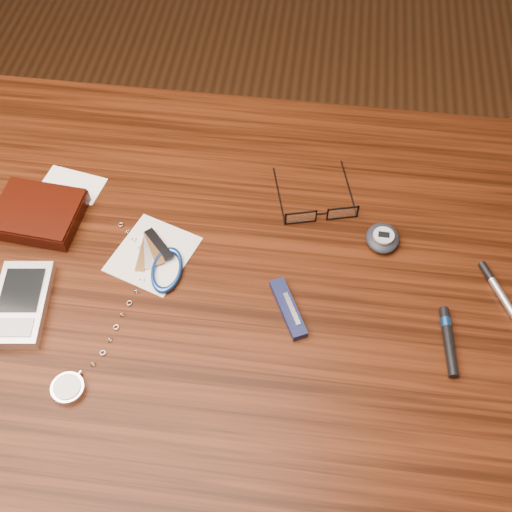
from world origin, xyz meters
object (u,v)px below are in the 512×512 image
Objects in this scene: pocket_watch at (72,382)px; pocket_knife at (288,308)px; wallet_and_card at (39,213)px; eyeglasses at (321,212)px; notepad_keys at (160,261)px; silver_pen at (501,295)px; pda_phone at (21,303)px; desk at (218,304)px; pedometer at (383,238)px.

pocket_watch is 0.29m from pocket_knife.
pocket_watch is (0.12, -0.25, -0.01)m from wallet_and_card.
eyeglasses reaches higher than notepad_keys.
notepad_keys is at bearing -179.55° from silver_pen.
eyeglasses is at bearing 27.89° from pda_phone.
desk is 7.57× the size of pda_phone.
wallet_and_card is at bearing 163.66° from pocket_knife.
pedometer reaches higher than pocket_watch.
pedometer is at bearing 155.81° from silver_pen.
notepad_keys reaches higher than desk.
pocket_watch is at bearing -151.75° from pocket_knife.
eyeglasses is at bearing 79.12° from pocket_knife.
notepad_keys is at bearing -176.87° from desk.
wallet_and_card reaches higher than silver_pen.
desk is 0.40m from silver_pen.
pocket_knife is (-0.03, -0.16, -0.00)m from eyeglasses.
pedometer is at bearing 19.53° from pda_phone.
pda_phone is (0.02, -0.15, -0.00)m from wallet_and_card.
pocket_knife reaches higher than pocket_watch.
desk is at bearing -142.74° from eyeglasses.
pedometer is at bearing -21.10° from eyeglasses.
pocket_watch is 0.57m from silver_pen.
pedometer is 0.46× the size of silver_pen.
wallet_and_card is 2.87× the size of pedometer.
wallet_and_card is 0.39m from pocket_knife.
pedometer is at bearing 17.24° from desk.
wallet_and_card is 0.66m from silver_pen.
desk is at bearing 21.63° from pda_phone.
pocket_knife is at bearing -16.34° from wallet_and_card.
pedometer reaches higher than pocket_knife.
pda_phone is at bearing -81.03° from wallet_and_card.
desk is at bearing -162.76° from pedometer.
pocket_knife is at bearing -28.19° from desk.
wallet_and_card is 1.76× the size of pocket_knife.
notepad_keys is 1.52× the size of pocket_knife.
notepad_keys is (0.17, 0.09, -0.00)m from pda_phone.
pocket_watch is 2.36× the size of silver_pen.
wallet_and_card is 1.16× the size of notepad_keys.
pocket_watch is at bearing -110.09° from notepad_keys.
notepad_keys is (-0.21, -0.11, -0.01)m from eyeglasses.
pda_phone is 0.50m from pedometer.
pda_phone is at bearing -171.37° from silver_pen.
pocket_knife is at bearing -16.23° from notepad_keys.
pda_phone reaches higher than pocket_watch.
pedometer is (0.37, 0.26, 0.00)m from pocket_watch.
wallet_and_card is at bearing 175.42° from silver_pen.
silver_pen reaches higher than desk.
pocket_knife reaches higher than notepad_keys.
notepad_keys is at bearing 28.95° from pda_phone.
eyeglasses is 0.10m from pedometer.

